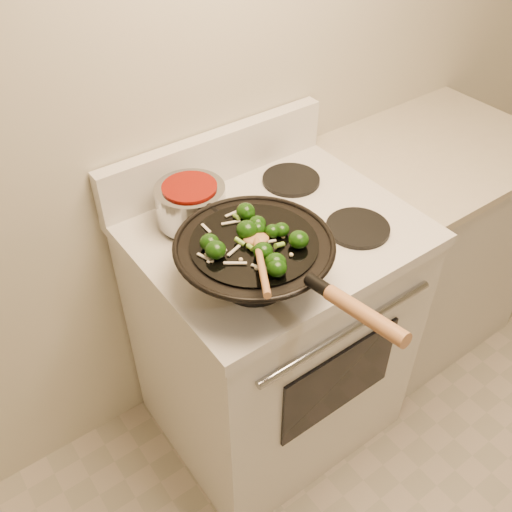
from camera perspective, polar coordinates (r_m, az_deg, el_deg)
stove at (r=1.93m, az=1.52°, el=-7.50°), size 0.78×0.67×1.08m
counter_unit at (r=2.37m, az=16.00°, el=1.16°), size 0.75×0.62×0.91m
wok at (r=1.39m, az=-0.06°, el=-0.37°), size 0.39×0.65×0.19m
stirfry at (r=1.34m, az=-0.03°, el=1.77°), size 0.24×0.27×0.05m
wooden_spoon at (r=1.29m, az=0.29°, el=0.30°), size 0.18×0.26×0.08m
saucepan at (r=1.60m, az=-6.49°, el=5.24°), size 0.20×0.31×0.11m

